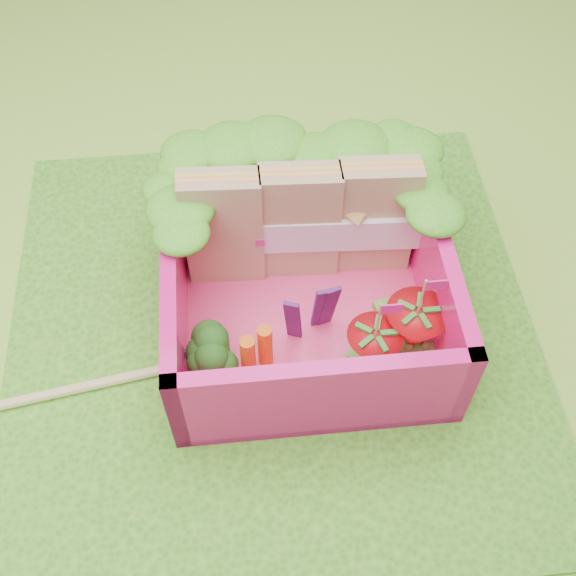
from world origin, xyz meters
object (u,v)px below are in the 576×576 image
(broccoli, at_px, (213,352))
(sandwich_stack, at_px, (300,223))
(chopsticks, at_px, (83,387))
(strawberry_right, at_px, (414,329))
(bento_box, at_px, (306,283))
(strawberry_left, at_px, (373,349))

(broccoli, bearing_deg, sandwich_stack, 52.17)
(broccoli, height_order, chopsticks, broccoli)
(broccoli, height_order, strawberry_right, strawberry_right)
(bento_box, xyz_separation_m, chopsticks, (-1.08, -0.31, -0.25))
(bento_box, xyz_separation_m, strawberry_right, (0.48, -0.26, -0.07))
(bento_box, relative_size, strawberry_left, 2.61)
(sandwich_stack, xyz_separation_m, strawberry_left, (0.27, -0.63, -0.19))
(broccoli, bearing_deg, strawberry_right, 2.83)
(broccoli, relative_size, strawberry_left, 0.64)
(bento_box, distance_m, sandwich_stack, 0.31)
(sandwich_stack, bearing_deg, chopsticks, -150.98)
(broccoli, bearing_deg, chopsticks, -179.25)
(bento_box, relative_size, chopsticks, 0.55)
(bento_box, relative_size, sandwich_stack, 1.06)
(sandwich_stack, relative_size, strawberry_right, 2.30)
(sandwich_stack, bearing_deg, broccoli, -127.83)
(strawberry_left, bearing_deg, chopsticks, 178.89)
(strawberry_left, relative_size, strawberry_right, 0.94)
(chopsticks, bearing_deg, sandwich_stack, 29.02)
(sandwich_stack, bearing_deg, strawberry_right, -49.23)
(broccoli, distance_m, strawberry_left, 0.73)
(sandwich_stack, xyz_separation_m, strawberry_right, (0.47, -0.55, -0.18))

